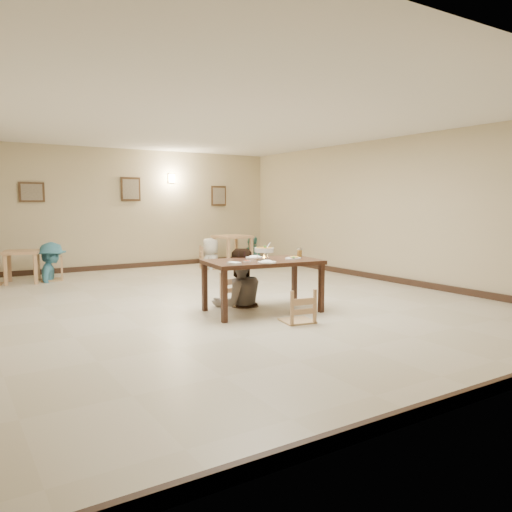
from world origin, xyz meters
TOP-DOWN VIEW (x-y plane):
  - floor at (0.00, 0.00)m, footprint 10.00×10.00m
  - ceiling at (0.00, 0.00)m, footprint 10.00×10.00m
  - wall_back at (0.00, 5.00)m, footprint 10.00×0.00m
  - wall_front at (0.00, -5.00)m, footprint 10.00×0.00m
  - wall_right at (4.00, 0.00)m, footprint 0.00×10.00m
  - baseboard_back at (0.00, 4.97)m, footprint 8.00×0.06m
  - baseboard_front at (0.00, -4.97)m, footprint 8.00×0.06m
  - baseboard_right at (3.97, 0.00)m, footprint 0.06×10.00m
  - picture_a at (-2.20, 4.96)m, footprint 0.55×0.04m
  - picture_b at (0.10, 4.96)m, footprint 0.50×0.04m
  - picture_c at (2.60, 4.96)m, footprint 0.45×0.04m
  - wall_sconce at (1.20, 4.96)m, footprint 0.16×0.05m
  - main_table at (0.11, -1.12)m, footprint 1.80×1.16m
  - chair_far at (0.09, -0.39)m, footprint 0.45×0.45m
  - chair_near at (0.17, -1.92)m, footprint 0.42×0.42m
  - main_diner at (0.05, -0.50)m, footprint 1.02×0.86m
  - curry_warmer at (0.13, -1.14)m, footprint 0.33×0.29m
  - rice_plate_far at (0.14, -0.84)m, footprint 0.29×0.29m
  - rice_plate_near at (-0.03, -1.46)m, footprint 0.27×0.27m
  - fried_plate at (0.58, -1.27)m, footprint 0.26×0.26m
  - chili_dish at (-0.22, -1.21)m, footprint 0.11×0.11m
  - napkin_cutlery at (-0.52, -1.35)m, footprint 0.20×0.28m
  - drink_glass at (0.81, -1.12)m, footprint 0.08×0.08m
  - bg_table_left at (-2.61, 3.86)m, footprint 0.82×0.82m
  - bg_table_right at (2.36, 3.77)m, footprint 0.87×0.87m
  - bg_chair_lr at (-2.02, 3.92)m, footprint 0.44×0.44m
  - bg_chair_rl at (1.73, 3.79)m, footprint 0.51×0.51m
  - bg_chair_rr at (2.99, 3.81)m, footprint 0.45×0.45m
  - bg_diner_b at (-2.02, 3.92)m, footprint 0.90×1.19m
  - bg_diner_c at (1.73, 3.79)m, footprint 0.78×0.90m
  - bg_diner_d at (2.99, 3.81)m, footprint 0.43×0.95m

SIDE VIEW (x-z plane):
  - floor at x=0.00m, z-range 0.00..0.00m
  - baseboard_back at x=0.00m, z-range 0.00..0.12m
  - baseboard_front at x=0.00m, z-range 0.00..0.12m
  - baseboard_right at x=3.97m, z-range 0.00..0.12m
  - chair_near at x=0.17m, z-range 0.00..0.90m
  - bg_chair_lr at x=-2.02m, z-range 0.00..0.94m
  - chair_far at x=0.09m, z-range 0.00..0.95m
  - bg_chair_rr at x=2.99m, z-range 0.00..0.96m
  - bg_chair_rl at x=1.73m, z-range 0.00..1.08m
  - bg_table_left at x=-2.61m, z-range 0.21..0.88m
  - bg_table_right at x=2.36m, z-range 0.27..1.09m
  - main_table at x=0.11m, z-range 0.32..1.11m
  - bg_diner_c at x=1.73m, z-range 0.00..1.55m
  - bg_diner_d at x=2.99m, z-range 0.00..1.60m
  - chili_dish at x=-0.22m, z-range 0.79..0.82m
  - rice_plate_near at x=-0.03m, z-range 0.78..0.84m
  - rice_plate_far at x=0.14m, z-range 0.78..0.84m
  - napkin_cutlery at x=-0.52m, z-range 0.79..0.83m
  - fried_plate at x=0.58m, z-range 0.79..0.84m
  - bg_diner_b at x=-2.02m, z-range 0.00..1.64m
  - drink_glass at x=0.81m, z-range 0.79..0.94m
  - main_diner at x=0.05m, z-range 0.00..1.85m
  - curry_warmer at x=0.13m, z-range 0.82..1.08m
  - wall_back at x=0.00m, z-range -3.50..6.50m
  - wall_front at x=0.00m, z-range -3.50..6.50m
  - wall_right at x=4.00m, z-range -3.50..6.50m
  - picture_c at x=2.60m, z-range 1.57..2.12m
  - picture_a at x=-2.20m, z-range 1.67..2.12m
  - picture_b at x=0.10m, z-range 1.70..2.30m
  - wall_sconce at x=1.20m, z-range 2.19..2.41m
  - ceiling at x=0.00m, z-range 3.00..3.00m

